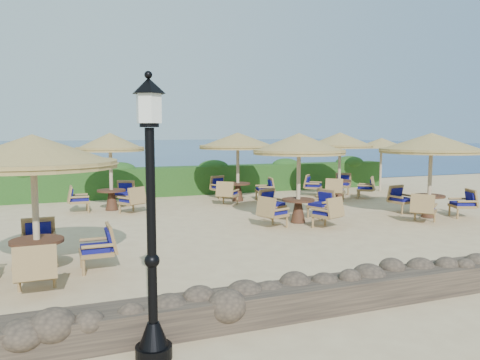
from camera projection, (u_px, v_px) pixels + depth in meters
ground at (274, 224)px, 13.63m from camera, size 120.00×120.00×0.00m
sea at (95, 147)px, 78.53m from camera, size 160.00×160.00×0.00m
hedge at (203, 180)px, 20.24m from camera, size 18.00×0.90×1.20m
stone_wall at (432, 280)px, 7.86m from camera, size 15.00×0.65×0.44m
lamp_post at (151, 231)px, 5.44m from camera, size 0.44×0.44×3.31m
extra_parasol at (381, 143)px, 21.03m from camera, size 2.30×2.30×2.41m
cafe_set_0 at (34, 176)px, 8.55m from camera, size 3.05×3.05×2.65m
cafe_set_1 at (299, 162)px, 13.70m from camera, size 2.87×2.87×2.65m
cafe_set_2 at (431, 154)px, 14.52m from camera, size 3.21×3.21×2.65m
cafe_set_3 at (110, 159)px, 15.89m from camera, size 2.56×2.77×2.65m
cafe_set_4 at (238, 151)px, 17.97m from camera, size 3.00×3.00×2.65m
cafe_set_5 at (340, 154)px, 19.05m from camera, size 2.70×2.70×2.65m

